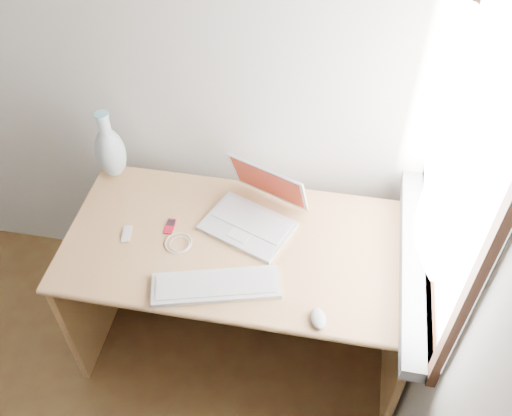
% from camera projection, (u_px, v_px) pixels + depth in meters
% --- Properties ---
extents(back_wall, '(3.50, 0.04, 2.60)m').
position_uv_depth(back_wall, '(5.00, 30.00, 2.25)').
color(back_wall, beige).
rests_on(back_wall, floor).
extents(window, '(0.11, 0.99, 1.10)m').
position_uv_depth(window, '(455.00, 162.00, 1.75)').
color(window, white).
rests_on(window, right_wall).
extents(desk, '(1.39, 0.69, 0.73)m').
position_uv_depth(desk, '(245.00, 260.00, 2.45)').
color(desk, '#DDB06B').
rests_on(desk, floor).
extents(laptop, '(0.40, 0.39, 0.23)m').
position_uv_depth(laptop, '(250.00, 210.00, 2.29)').
color(laptop, silver).
rests_on(laptop, desk).
extents(external_keyboard, '(0.49, 0.26, 0.02)m').
position_uv_depth(external_keyboard, '(216.00, 286.00, 2.08)').
color(external_keyboard, white).
rests_on(external_keyboard, desk).
extents(mouse, '(0.08, 0.10, 0.03)m').
position_uv_depth(mouse, '(318.00, 319.00, 1.98)').
color(mouse, silver).
rests_on(mouse, desk).
extents(ipod, '(0.04, 0.08, 0.01)m').
position_uv_depth(ipod, '(170.00, 226.00, 2.29)').
color(ipod, red).
rests_on(ipod, desk).
extents(cable_coil, '(0.11, 0.11, 0.01)m').
position_uv_depth(cable_coil, '(178.00, 243.00, 2.23)').
color(cable_coil, white).
rests_on(cable_coil, desk).
extents(remote, '(0.05, 0.09, 0.01)m').
position_uv_depth(remote, '(127.00, 234.00, 2.27)').
color(remote, white).
rests_on(remote, desk).
extents(vase, '(0.13, 0.13, 0.33)m').
position_uv_depth(vase, '(110.00, 151.00, 2.41)').
color(vase, silver).
rests_on(vase, desk).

